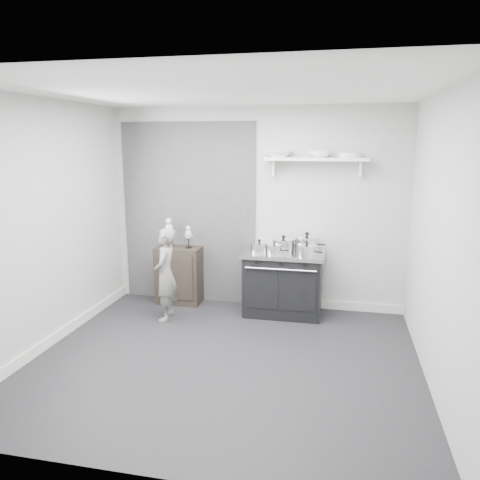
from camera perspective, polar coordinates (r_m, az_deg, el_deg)
name	(u,v)px	position (r m, az deg, el deg)	size (l,w,h in m)	color
ground	(224,360)	(5.05, -1.97, -14.39)	(4.00, 4.00, 0.00)	black
room_shell	(218,202)	(4.73, -2.71, 4.63)	(4.02, 3.62, 2.71)	#A6A6A4
wall_shelf	(316,160)	(6.08, 9.29, 9.61)	(1.30, 0.26, 0.24)	white
stove	(283,283)	(6.18, 5.28, -5.22)	(1.05, 0.65, 0.84)	black
side_cabinet	(179,275)	(6.64, -7.42, -4.25)	(0.62, 0.36, 0.80)	black
child	(166,274)	(5.99, -9.06, -4.17)	(0.43, 0.28, 1.19)	slate
pot_front_left	(259,247)	(6.01, 2.37, -0.89)	(0.33, 0.24, 0.18)	silver
pot_back_left	(283,244)	(6.17, 5.31, -0.52)	(0.38, 0.29, 0.20)	silver
pot_back_right	(307,243)	(6.15, 8.14, -0.40)	(0.40, 0.31, 0.25)	silver
pot_front_right	(306,251)	(5.83, 8.11, -1.31)	(0.31, 0.23, 0.19)	silver
pot_front_center	(274,249)	(5.92, 4.20, -1.15)	(0.28, 0.19, 0.16)	silver
skeleton_full	(169,230)	(6.54, -8.65, 1.17)	(0.13, 0.08, 0.47)	beige
skeleton_torso	(188,235)	(6.45, -6.31, 0.59)	(0.10, 0.06, 0.35)	beige
bowl_large	(279,154)	(6.11, 4.82, 10.41)	(0.34, 0.34, 0.08)	white
bowl_small	(320,154)	(6.07, 9.73, 10.27)	(0.26, 0.26, 0.08)	white
plate_stack	(350,155)	(6.06, 13.28, 10.02)	(0.28, 0.28, 0.06)	silver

